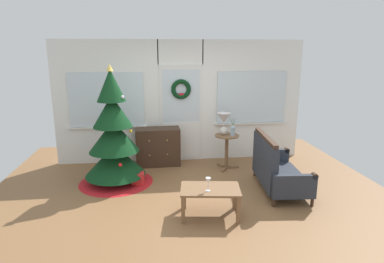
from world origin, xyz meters
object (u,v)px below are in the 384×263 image
(wine_glass, at_px, (208,181))
(gift_box, at_px, (138,179))
(christmas_tree, at_px, (114,142))
(flower_vase, at_px, (233,130))
(side_table, at_px, (227,145))
(settee_sofa, at_px, (275,169))
(coffee_table, at_px, (210,192))
(dresser_cabinet, at_px, (158,147))
(table_lamp, at_px, (224,121))

(wine_glass, height_order, gift_box, wine_glass)
(christmas_tree, xyz_separation_m, flower_vase, (2.25, 0.42, 0.06))
(side_table, height_order, wine_glass, side_table)
(side_table, bearing_deg, wine_glass, -109.84)
(settee_sofa, height_order, flower_vase, flower_vase)
(side_table, relative_size, wine_glass, 3.56)
(flower_vase, distance_m, coffee_table, 2.05)
(flower_vase, bearing_deg, coffee_table, -112.69)
(coffee_table, bearing_deg, dresser_cabinet, 106.75)
(wine_glass, distance_m, gift_box, 1.76)
(table_lamp, height_order, flower_vase, table_lamp)
(coffee_table, xyz_separation_m, gift_box, (-1.07, 1.27, -0.25))
(settee_sofa, height_order, wine_glass, settee_sofa)
(dresser_cabinet, distance_m, settee_sofa, 2.48)
(side_table, xyz_separation_m, coffee_table, (-0.67, -1.91, -0.13))
(christmas_tree, relative_size, coffee_table, 2.34)
(wine_glass, bearing_deg, coffee_table, 61.55)
(coffee_table, height_order, wine_glass, wine_glass)
(christmas_tree, distance_m, coffee_table, 2.09)
(gift_box, bearing_deg, settee_sofa, -12.08)
(table_lamp, relative_size, flower_vase, 1.26)
(dresser_cabinet, bearing_deg, side_table, -16.04)
(dresser_cabinet, relative_size, side_table, 1.32)
(table_lamp, bearing_deg, gift_box, -158.18)
(side_table, distance_m, table_lamp, 0.49)
(settee_sofa, distance_m, wine_glass, 1.58)
(christmas_tree, relative_size, side_table, 3.04)
(flower_vase, xyz_separation_m, coffee_table, (-0.77, -1.85, -0.45))
(table_lamp, relative_size, wine_glass, 2.26)
(flower_vase, relative_size, coffee_table, 0.39)
(wine_glass, bearing_deg, side_table, 70.16)
(settee_sofa, bearing_deg, wine_glass, -146.59)
(christmas_tree, distance_m, table_lamp, 2.16)
(dresser_cabinet, relative_size, wine_glass, 4.68)
(side_table, distance_m, coffee_table, 2.03)
(coffee_table, bearing_deg, side_table, 70.58)
(christmas_tree, bearing_deg, wine_glass, -46.86)
(side_table, relative_size, coffee_table, 0.77)
(dresser_cabinet, height_order, coffee_table, dresser_cabinet)
(christmas_tree, xyz_separation_m, dresser_cabinet, (0.78, 0.87, -0.36))
(side_table, distance_m, gift_box, 1.90)
(dresser_cabinet, bearing_deg, flower_vase, -17.16)
(christmas_tree, bearing_deg, side_table, 12.48)
(flower_vase, bearing_deg, wine_glass, -112.96)
(dresser_cabinet, xyz_separation_m, flower_vase, (1.47, -0.45, 0.42))
(table_lamp, xyz_separation_m, gift_box, (-1.69, -0.67, -0.87))
(christmas_tree, distance_m, gift_box, 0.77)
(christmas_tree, bearing_deg, coffee_table, -44.23)
(christmas_tree, height_order, gift_box, christmas_tree)
(dresser_cabinet, distance_m, coffee_table, 2.40)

